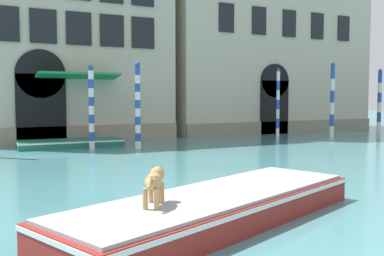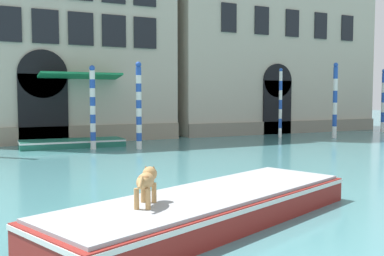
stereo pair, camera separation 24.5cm
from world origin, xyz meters
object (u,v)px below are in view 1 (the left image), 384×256
Objects in this scene: boat_moored_near_palazzo at (71,143)px; mooring_pole_1 at (379,100)px; dog_on_deck at (154,181)px; mooring_pole_2 at (91,107)px; boat_foreground at (217,207)px; mooring_pole_0 at (138,105)px; mooring_pole_5 at (332,100)px; mooring_pole_4 at (278,103)px.

boat_moored_near_palazzo is 1.15× the size of mooring_pole_1.
mooring_pole_2 reaches higher than dog_on_deck.
boat_foreground is 1.83× the size of mooring_pole_0.
mooring_pole_5 is (13.82, -0.70, 0.26)m from mooring_pole_2.
boat_foreground is 18.48m from mooring_pole_4.
mooring_pole_0 is (4.18, 12.30, 1.02)m from dog_on_deck.
mooring_pole_1 reaches higher than boat_moored_near_palazzo.
mooring_pole_4 reaches higher than boat_moored_near_palazzo.
dog_on_deck is 0.19× the size of mooring_pole_5.
boat_foreground is 1.72× the size of mooring_pole_1.
mooring_pole_5 is (11.92, 0.16, 0.18)m from mooring_pole_0.
boat_foreground is at bearing -88.37° from boat_moored_near_palazzo.
mooring_pole_1 is (18.05, 2.10, 0.13)m from mooring_pole_0.
mooring_pole_0 is 2.09m from mooring_pole_2.
mooring_pole_2 is at bearing 177.10° from mooring_pole_5.
boat_foreground is at bearing -145.99° from mooring_pole_1.
mooring_pole_0 is 0.94× the size of mooring_pole_1.
mooring_pole_5 is at bearing -2.90° from mooring_pole_2.
mooring_pole_5 is at bearing 18.68° from boat_foreground.
boat_moored_near_palazzo is 12.10m from mooring_pole_4.
dog_on_deck is 13.04m from mooring_pole_0.
mooring_pole_5 is (14.49, -2.06, 2.00)m from boat_moored_near_palazzo.
mooring_pole_4 is at bearing -11.07° from dog_on_deck.
mooring_pole_0 is 1.04× the size of mooring_pole_2.
dog_on_deck is at bearing -133.66° from mooring_pole_4.
mooring_pole_1 is (20.80, 14.04, 1.83)m from boat_foreground.
boat_foreground is 1.49× the size of boat_moored_near_palazzo.
mooring_pole_2 is (0.67, -1.36, 1.73)m from boat_moored_near_palazzo.
mooring_pole_2 is at bearing -174.72° from mooring_pole_4.
boat_foreground is 12.37m from mooring_pole_0.
mooring_pole_5 reaches higher than dog_on_deck.
mooring_pole_2 is (2.28, 13.16, 0.94)m from dog_on_deck.
boat_foreground is 8.69× the size of dog_on_deck.
mooring_pole_1 is at bearing -24.48° from dog_on_deck.
mooring_pole_1 is 8.68m from mooring_pole_4.
boat_moored_near_palazzo is 1.12× the size of mooring_pole_5.
mooring_pole_5 reaches higher than mooring_pole_0.
mooring_pole_0 is 0.92× the size of mooring_pole_5.
dog_on_deck is 0.21× the size of mooring_pole_4.
mooring_pole_1 is at bearing 1.27° from mooring_pole_4.
mooring_pole_1 is at bearing 3.54° from mooring_pole_2.
mooring_pole_2 is (-19.95, -1.24, -0.22)m from mooring_pole_1.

